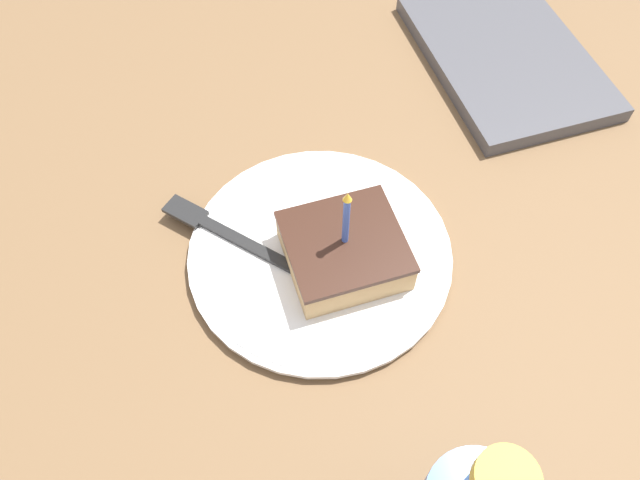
# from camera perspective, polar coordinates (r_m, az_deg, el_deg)

# --- Properties ---
(ground_plane) EXTENTS (2.40, 2.40, 0.04)m
(ground_plane) POSITION_cam_1_polar(r_m,az_deg,el_deg) (0.69, 0.83, -0.18)
(ground_plane) COLOR brown
(ground_plane) RESTS_ON ground
(plate) EXTENTS (0.27, 0.27, 0.01)m
(plate) POSITION_cam_1_polar(r_m,az_deg,el_deg) (0.65, 0.00, -1.24)
(plate) COLOR white
(plate) RESTS_ON ground_plane
(cake_slice) EXTENTS (0.11, 0.11, 0.11)m
(cake_slice) POSITION_cam_1_polar(r_m,az_deg,el_deg) (0.62, 1.88, -1.05)
(cake_slice) COLOR tan
(cake_slice) RESTS_ON plate
(fork) EXTENTS (0.16, 0.14, 0.00)m
(fork) POSITION_cam_1_polar(r_m,az_deg,el_deg) (0.65, -8.11, 0.39)
(fork) COLOR #262626
(fork) RESTS_ON plate
(marble_board) EXTENTS (0.29, 0.19, 0.02)m
(marble_board) POSITION_cam_1_polar(r_m,az_deg,el_deg) (0.88, 16.60, 15.87)
(marble_board) COLOR #4C4C51
(marble_board) RESTS_ON ground_plane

